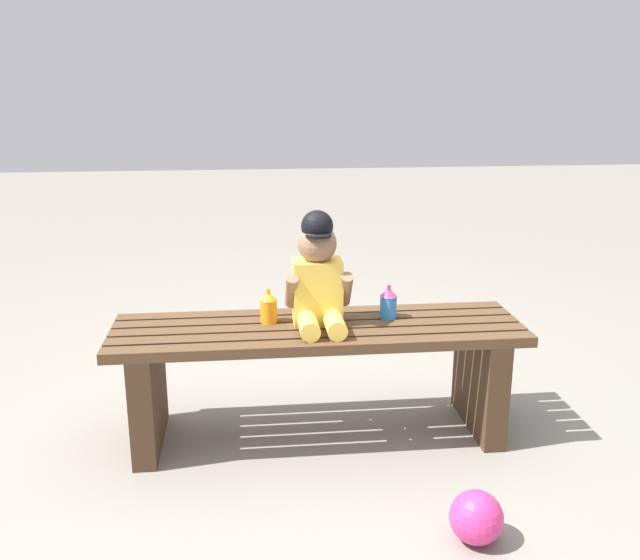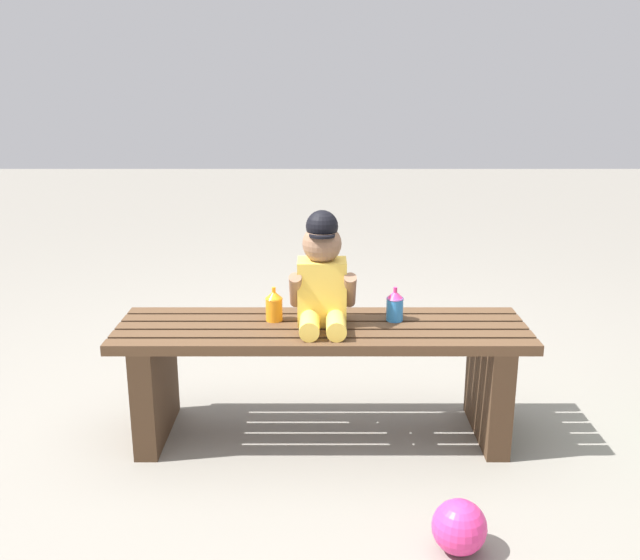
{
  "view_description": "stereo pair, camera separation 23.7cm",
  "coord_description": "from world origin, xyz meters",
  "px_view_note": "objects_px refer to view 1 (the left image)",
  "views": [
    {
      "loc": [
        -0.24,
        -2.32,
        1.26
      ],
      "look_at": [
        0.0,
        -0.05,
        0.6
      ],
      "focal_mm": 39.48,
      "sensor_mm": 36.0,
      "label": 1
    },
    {
      "loc": [
        -0.01,
        -2.34,
        1.26
      ],
      "look_at": [
        0.0,
        -0.05,
        0.6
      ],
      "focal_mm": 39.48,
      "sensor_mm": 36.0,
      "label": 2
    }
  ],
  "objects_px": {
    "child_figure": "(318,276)",
    "sippy_cup_right": "(388,303)",
    "park_bench": "(318,363)",
    "sippy_cup_left": "(269,307)",
    "toy_ball": "(476,517)"
  },
  "relations": [
    {
      "from": "child_figure",
      "to": "sippy_cup_right",
      "type": "bearing_deg",
      "value": 9.07
    },
    {
      "from": "park_bench",
      "to": "child_figure",
      "type": "distance_m",
      "value": 0.32
    },
    {
      "from": "sippy_cup_left",
      "to": "sippy_cup_right",
      "type": "height_order",
      "value": "same"
    },
    {
      "from": "park_bench",
      "to": "sippy_cup_right",
      "type": "distance_m",
      "value": 0.33
    },
    {
      "from": "sippy_cup_right",
      "to": "child_figure",
      "type": "bearing_deg",
      "value": -170.93
    },
    {
      "from": "park_bench",
      "to": "toy_ball",
      "type": "relative_size",
      "value": 9.47
    },
    {
      "from": "toy_ball",
      "to": "child_figure",
      "type": "bearing_deg",
      "value": 118.71
    },
    {
      "from": "child_figure",
      "to": "sippy_cup_left",
      "type": "xyz_separation_m",
      "value": [
        -0.17,
        0.04,
        -0.12
      ]
    },
    {
      "from": "sippy_cup_left",
      "to": "toy_ball",
      "type": "bearing_deg",
      "value": -52.86
    },
    {
      "from": "sippy_cup_right",
      "to": "toy_ball",
      "type": "relative_size",
      "value": 0.81
    },
    {
      "from": "park_bench",
      "to": "toy_ball",
      "type": "distance_m",
      "value": 0.79
    },
    {
      "from": "sippy_cup_right",
      "to": "sippy_cup_left",
      "type": "bearing_deg",
      "value": 180.0
    },
    {
      "from": "sippy_cup_right",
      "to": "toy_ball",
      "type": "distance_m",
      "value": 0.84
    },
    {
      "from": "child_figure",
      "to": "toy_ball",
      "type": "xyz_separation_m",
      "value": [
        0.37,
        -0.68,
        -0.52
      ]
    },
    {
      "from": "park_bench",
      "to": "child_figure",
      "type": "height_order",
      "value": "child_figure"
    }
  ]
}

